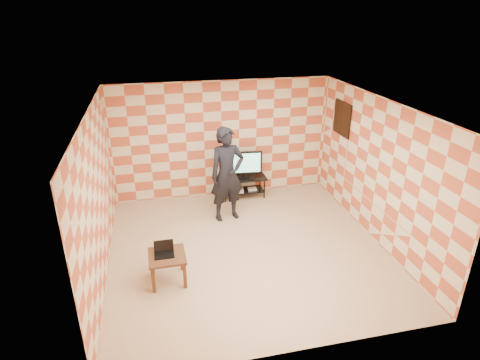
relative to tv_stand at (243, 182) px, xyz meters
name	(u,v)px	position (x,y,z in m)	size (l,w,h in m)	color
floor	(247,249)	(-0.43, -2.18, -0.37)	(5.00, 5.00, 0.00)	tan
wall_back	(222,140)	(-0.43, 0.32, 0.98)	(5.00, 0.02, 2.70)	beige
wall_front	(298,267)	(-0.43, -4.68, 0.98)	(5.00, 0.02, 2.70)	beige
wall_left	(97,197)	(-2.93, -2.18, 0.98)	(0.02, 5.00, 2.70)	beige
wall_right	(377,171)	(2.07, -2.18, 0.98)	(0.02, 5.00, 2.70)	beige
ceiling	(248,106)	(-0.43, -2.18, 2.33)	(5.00, 5.00, 0.02)	white
wall_art	(342,118)	(2.04, -0.63, 1.58)	(0.04, 0.72, 0.72)	black
tv_stand	(243,182)	(0.00, 0.00, 0.00)	(1.06, 0.48, 0.50)	black
tv	(243,163)	(0.00, 0.00, 0.48)	(0.87, 0.18, 0.63)	black
dvd_player	(234,190)	(-0.22, -0.01, -0.16)	(0.43, 0.31, 0.07)	#B2B2B4
game_console	(252,189)	(0.21, -0.05, -0.17)	(0.20, 0.15, 0.05)	silver
side_table	(167,260)	(-1.92, -2.81, 0.04)	(0.60, 0.60, 0.50)	#3B1E14
laptop	(164,251)	(-1.96, -2.77, 0.18)	(0.32, 0.25, 0.21)	black
person	(227,175)	(-0.56, -0.92, 0.63)	(0.73, 0.48, 2.00)	black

